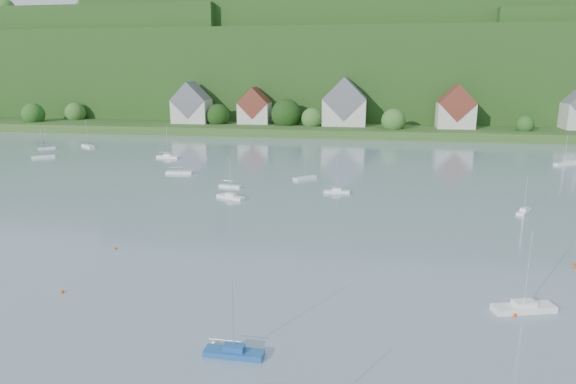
{
  "coord_description": "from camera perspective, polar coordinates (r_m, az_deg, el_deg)",
  "views": [
    {
      "loc": [
        16.66,
        -6.4,
        24.16
      ],
      "look_at": [
        2.73,
        75.0,
        4.0
      ],
      "focal_mm": 31.78,
      "sensor_mm": 36.0,
      "label": 1
    }
  ],
  "objects": [
    {
      "name": "mooring_buoy_1",
      "position": [
        48.25,
        -8.28,
        -16.49
      ],
      "size": [
        0.42,
        0.42,
        0.42
      ],
      "primitive_type": "sphere",
      "color": "white",
      "rests_on": "ground"
    },
    {
      "name": "village_building_0",
      "position": [
        206.77,
        -10.74,
        9.42
      ],
      "size": [
        14.0,
        10.4,
        16.0
      ],
      "color": "beige",
      "rests_on": "far_shore_strip"
    },
    {
      "name": "mooring_buoy_3",
      "position": [
        74.05,
        -18.72,
        -6.08
      ],
      "size": [
        0.38,
        0.38,
        0.38
      ],
      "primitive_type": "sphere",
      "color": "#EC4C04",
      "rests_on": "ground"
    },
    {
      "name": "near_sailboat_3",
      "position": [
        58.38,
        24.86,
        -11.6
      ],
      "size": [
        6.62,
        3.54,
        8.6
      ],
      "rotation": [
        0.0,
        0.0,
        0.29
      ],
      "color": "white",
      "rests_on": "ground"
    },
    {
      "name": "near_sailboat_1",
      "position": [
        46.17,
        -6.08,
        -17.33
      ],
      "size": [
        5.2,
        1.51,
        7.0
      ],
      "rotation": [
        0.0,
        0.0,
        -0.01
      ],
      "color": "#1C5299",
      "rests_on": "ground"
    },
    {
      "name": "village_building_1",
      "position": [
        201.48,
        -3.76,
        9.3
      ],
      "size": [
        12.0,
        9.36,
        14.0
      ],
      "color": "beige",
      "rests_on": "far_shore_strip"
    },
    {
      "name": "far_shore_strip",
      "position": [
        208.31,
        5.11,
        7.42
      ],
      "size": [
        600.0,
        60.0,
        3.0
      ],
      "primitive_type": "cube",
      "color": "#29551F",
      "rests_on": "ground"
    },
    {
      "name": "mooring_buoy_2",
      "position": [
        57.09,
        24.01,
        -12.59
      ],
      "size": [
        0.41,
        0.41,
        0.41
      ],
      "primitive_type": "sphere",
      "color": "#EC4C04",
      "rests_on": "ground"
    },
    {
      "name": "village_building_3",
      "position": [
        195.03,
        18.26,
        8.71
      ],
      "size": [
        13.0,
        10.4,
        15.5
      ],
      "color": "beige",
      "rests_on": "far_shore_strip"
    },
    {
      "name": "mooring_buoy_0",
      "position": [
        62.53,
        -23.94,
        -10.26
      ],
      "size": [
        0.41,
        0.41,
        0.41
      ],
      "primitive_type": "sphere",
      "color": "#EC4C04",
      "rests_on": "ground"
    },
    {
      "name": "forested_ridge",
      "position": [
        275.45,
        6.5,
        13.37
      ],
      "size": [
        620.0,
        181.22,
        69.89
      ],
      "color": "#143D13",
      "rests_on": "ground"
    },
    {
      "name": "far_sailboat_cluster",
      "position": [
        125.75,
        6.67,
        2.72
      ],
      "size": [
        184.62,
        61.2,
        8.71
      ],
      "color": "white",
      "rests_on": "ground"
    },
    {
      "name": "village_building_2",
      "position": [
        195.24,
        6.35,
        9.56
      ],
      "size": [
        16.0,
        11.44,
        18.0
      ],
      "color": "beige",
      "rests_on": "far_shore_strip"
    }
  ]
}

